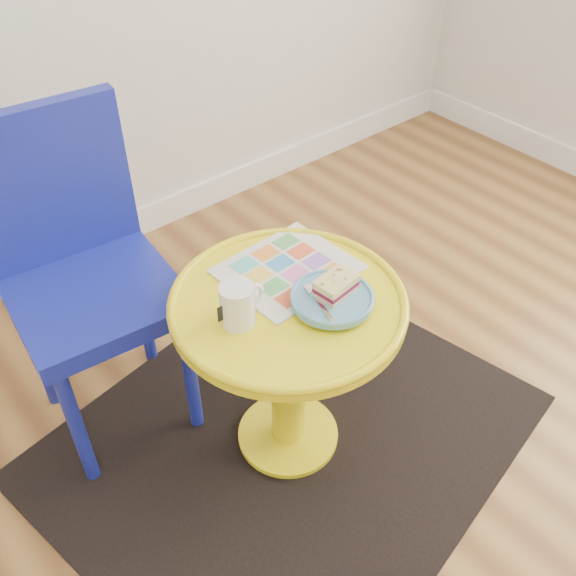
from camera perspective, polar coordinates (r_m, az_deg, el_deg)
rug at (r=1.95m, az=0.00°, el=-13.04°), size 1.47×1.31×0.01m
side_table at (r=1.65m, az=0.00°, el=-5.09°), size 0.58×0.58×0.55m
chair at (r=1.76m, az=-17.97°, el=2.06°), size 0.45×0.45×0.93m
newspaper at (r=1.63m, az=-0.01°, el=1.69°), size 0.33×0.28×0.01m
mug at (r=1.46m, az=-4.47°, el=-1.37°), size 0.12×0.08×0.11m
plate at (r=1.52m, az=3.95°, el=-0.98°), size 0.20×0.20×0.02m
cake_slice at (r=1.51m, az=4.29°, el=0.22°), size 0.11×0.08×0.04m
fork at (r=1.50m, az=2.74°, el=-1.23°), size 0.05×0.14×0.00m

